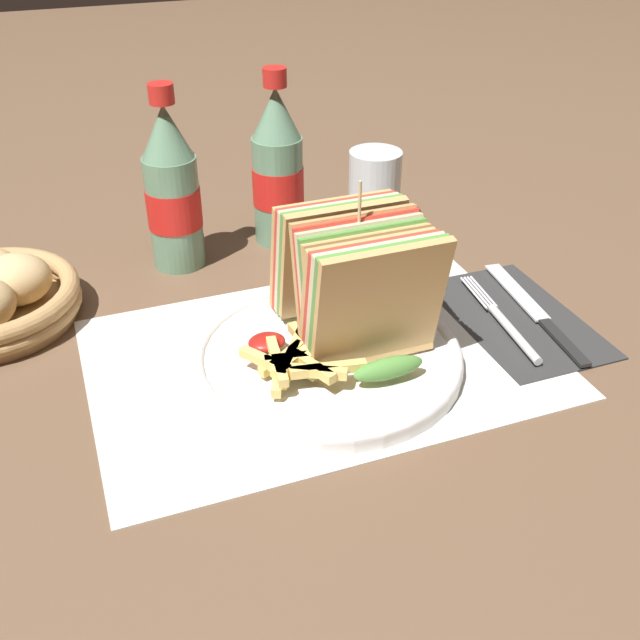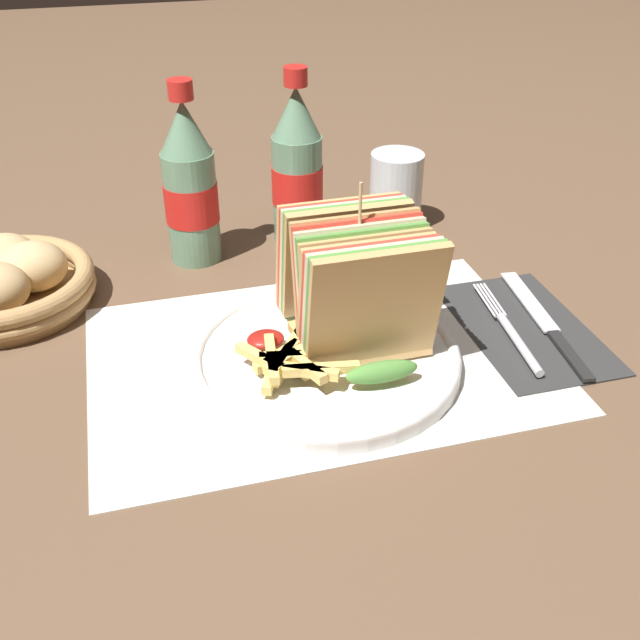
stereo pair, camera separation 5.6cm
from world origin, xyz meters
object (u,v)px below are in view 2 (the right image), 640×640
object	(u,v)px
club_sandwich	(358,284)
plate_main	(325,356)
fork	(513,334)
knife	(545,322)
coke_bottle_far	(297,169)
bread_basket	(2,282)
glass_near	(396,191)
coke_bottle_near	(190,187)

from	to	relation	value
club_sandwich	plate_main	bearing A→B (deg)	-159.27
fork	knife	size ratio (longest dim) A/B	0.82
plate_main	coke_bottle_far	distance (m)	0.29
club_sandwich	coke_bottle_far	world-z (taller)	coke_bottle_far
fork	bread_basket	xyz separation A→B (m)	(-0.51, 0.21, 0.02)
glass_near	knife	bearing A→B (deg)	-75.64
plate_main	coke_bottle_near	distance (m)	0.29
bread_basket	coke_bottle_near	bearing A→B (deg)	14.57
club_sandwich	fork	xyz separation A→B (m)	(0.16, -0.02, -0.07)
plate_main	club_sandwich	world-z (taller)	club_sandwich
fork	coke_bottle_near	bearing A→B (deg)	143.11
plate_main	coke_bottle_near	world-z (taller)	coke_bottle_near
plate_main	coke_bottle_near	size ratio (longest dim) A/B	1.22
bread_basket	glass_near	bearing A→B (deg)	8.77
coke_bottle_far	club_sandwich	bearing A→B (deg)	-91.35
plate_main	fork	size ratio (longest dim) A/B	1.53
coke_bottle_far	glass_near	world-z (taller)	coke_bottle_far
knife	coke_bottle_near	xyz separation A→B (m)	(-0.33, 0.26, 0.09)
coke_bottle_near	coke_bottle_far	size ratio (longest dim) A/B	1.00
plate_main	coke_bottle_near	bearing A→B (deg)	109.65
coke_bottle_far	bread_basket	distance (m)	0.36
plate_main	knife	xyz separation A→B (m)	(0.24, 0.00, -0.00)
fork	knife	bearing A→B (deg)	23.15
coke_bottle_far	bread_basket	xyz separation A→B (m)	(-0.35, -0.08, -0.06)
club_sandwich	knife	distance (m)	0.22
fork	coke_bottle_near	world-z (taller)	coke_bottle_near
knife	club_sandwich	bearing A→B (deg)	-176.57
fork	glass_near	size ratio (longest dim) A/B	1.71
glass_near	club_sandwich	bearing A→B (deg)	-117.47
coke_bottle_near	glass_near	distance (m)	0.27
bread_basket	knife	bearing A→B (deg)	-19.81
bread_basket	club_sandwich	bearing A→B (deg)	-28.76
fork	knife	xyz separation A→B (m)	(0.05, 0.01, -0.00)
bread_basket	coke_bottle_far	bearing A→B (deg)	12.24
fork	bread_basket	bearing A→B (deg)	163.28
club_sandwich	bread_basket	bearing A→B (deg)	151.24
plate_main	glass_near	xyz separation A→B (m)	(0.17, 0.28, 0.04)
coke_bottle_near	club_sandwich	bearing A→B (deg)	-62.55
coke_bottle_far	coke_bottle_near	bearing A→B (deg)	-171.62
club_sandwich	knife	world-z (taller)	club_sandwich
glass_near	coke_bottle_near	bearing A→B (deg)	-176.13
plate_main	club_sandwich	size ratio (longest dim) A/B	1.50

